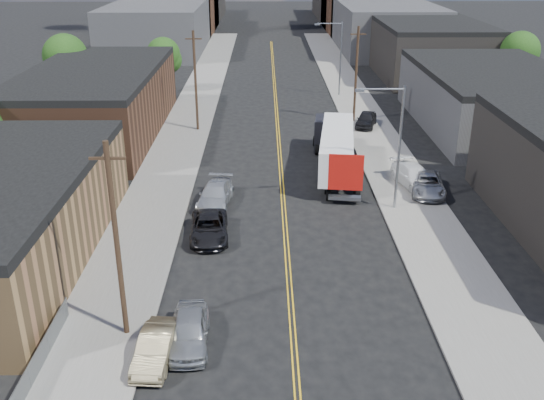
{
  "coord_description": "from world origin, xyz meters",
  "views": [
    {
      "loc": [
        -1.35,
        -14.95,
        17.87
      ],
      "look_at": [
        -0.9,
        20.96,
        2.5
      ],
      "focal_mm": 40.0,
      "sensor_mm": 36.0,
      "label": 1
    }
  ],
  "objects_px": {
    "semi_truck": "(335,145)",
    "car_left_d": "(215,195)",
    "car_left_c": "(209,228)",
    "car_right_lot_a": "(427,184)",
    "car_right_lot_c": "(366,119)",
    "car_left_b": "(156,347)",
    "car_right_lot_b": "(414,176)",
    "car_left_a": "(189,331)"
  },
  "relations": [
    {
      "from": "semi_truck",
      "to": "car_left_d",
      "type": "bearing_deg",
      "value": -135.45
    },
    {
      "from": "car_left_d",
      "to": "car_right_lot_b",
      "type": "distance_m",
      "value": 15.67
    },
    {
      "from": "car_left_a",
      "to": "car_left_d",
      "type": "distance_m",
      "value": 16.83
    },
    {
      "from": "car_right_lot_c",
      "to": "car_left_b",
      "type": "bearing_deg",
      "value": -95.06
    },
    {
      "from": "semi_truck",
      "to": "car_left_c",
      "type": "height_order",
      "value": "semi_truck"
    },
    {
      "from": "car_left_b",
      "to": "car_right_lot_c",
      "type": "height_order",
      "value": "car_right_lot_c"
    },
    {
      "from": "car_left_d",
      "to": "car_right_lot_b",
      "type": "xyz_separation_m",
      "value": [
        15.35,
        3.16,
        0.16
      ]
    },
    {
      "from": "semi_truck",
      "to": "car_right_lot_a",
      "type": "height_order",
      "value": "semi_truck"
    },
    {
      "from": "car_left_a",
      "to": "car_left_c",
      "type": "relative_size",
      "value": 0.87
    },
    {
      "from": "car_left_c",
      "to": "car_right_lot_c",
      "type": "xyz_separation_m",
      "value": [
        14.17,
        25.22,
        0.19
      ]
    },
    {
      "from": "car_left_c",
      "to": "car_left_d",
      "type": "distance_m",
      "value": 5.44
    },
    {
      "from": "car_right_lot_a",
      "to": "car_right_lot_c",
      "type": "height_order",
      "value": "car_right_lot_c"
    },
    {
      "from": "semi_truck",
      "to": "car_left_a",
      "type": "xyz_separation_m",
      "value": [
        -9.5,
        -24.02,
        -1.42
      ]
    },
    {
      "from": "car_left_d",
      "to": "semi_truck",
      "type": "bearing_deg",
      "value": 43.34
    },
    {
      "from": "car_left_b",
      "to": "car_left_c",
      "type": "height_order",
      "value": "car_left_c"
    },
    {
      "from": "car_left_b",
      "to": "car_right_lot_a",
      "type": "bearing_deg",
      "value": 52.9
    },
    {
      "from": "car_left_d",
      "to": "car_right_lot_a",
      "type": "distance_m",
      "value": 16.09
    },
    {
      "from": "car_left_b",
      "to": "car_right_lot_b",
      "type": "height_order",
      "value": "car_right_lot_b"
    },
    {
      "from": "car_right_lot_a",
      "to": "car_left_b",
      "type": "bearing_deg",
      "value": -123.58
    },
    {
      "from": "car_left_d",
      "to": "car_right_lot_a",
      "type": "relative_size",
      "value": 1.02
    },
    {
      "from": "car_left_a",
      "to": "car_right_lot_a",
      "type": "bearing_deg",
      "value": 46.47
    },
    {
      "from": "car_left_c",
      "to": "car_right_lot_b",
      "type": "distance_m",
      "value": 17.59
    },
    {
      "from": "semi_truck",
      "to": "car_left_c",
      "type": "bearing_deg",
      "value": -119.54
    },
    {
      "from": "car_left_d",
      "to": "car_right_lot_c",
      "type": "distance_m",
      "value": 24.34
    },
    {
      "from": "semi_truck",
      "to": "car_right_lot_c",
      "type": "distance_m",
      "value": 13.49
    },
    {
      "from": "semi_truck",
      "to": "car_left_d",
      "type": "relative_size",
      "value": 2.79
    },
    {
      "from": "car_left_b",
      "to": "car_right_lot_a",
      "type": "relative_size",
      "value": 0.81
    },
    {
      "from": "car_left_c",
      "to": "car_left_d",
      "type": "bearing_deg",
      "value": 85.98
    },
    {
      "from": "car_right_lot_a",
      "to": "semi_truck",
      "type": "bearing_deg",
      "value": 147.78
    },
    {
      "from": "car_left_d",
      "to": "car_right_lot_a",
      "type": "height_order",
      "value": "car_right_lot_a"
    },
    {
      "from": "car_left_a",
      "to": "car_right_lot_a",
      "type": "relative_size",
      "value": 0.87
    },
    {
      "from": "semi_truck",
      "to": "car_left_a",
      "type": "relative_size",
      "value": 3.28
    },
    {
      "from": "car_right_lot_c",
      "to": "car_right_lot_a",
      "type": "bearing_deg",
      "value": -66.88
    },
    {
      "from": "car_right_lot_b",
      "to": "car_left_d",
      "type": "bearing_deg",
      "value": 178.53
    },
    {
      "from": "car_left_b",
      "to": "car_right_lot_c",
      "type": "distance_m",
      "value": 40.87
    },
    {
      "from": "semi_truck",
      "to": "car_left_c",
      "type": "xyz_separation_m",
      "value": [
        -9.5,
        -12.63,
        -1.47
      ]
    },
    {
      "from": "semi_truck",
      "to": "car_left_a",
      "type": "distance_m",
      "value": 25.87
    },
    {
      "from": "car_left_c",
      "to": "car_left_b",
      "type": "bearing_deg",
      "value": -100.38
    },
    {
      "from": "car_left_d",
      "to": "car_right_lot_b",
      "type": "relative_size",
      "value": 0.98
    },
    {
      "from": "car_left_a",
      "to": "car_right_lot_c",
      "type": "xyz_separation_m",
      "value": [
        14.17,
        36.61,
        0.14
      ]
    },
    {
      "from": "semi_truck",
      "to": "car_left_d",
      "type": "height_order",
      "value": "semi_truck"
    },
    {
      "from": "car_right_lot_c",
      "to": "car_left_a",
      "type": "bearing_deg",
      "value": -93.83
    }
  ]
}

